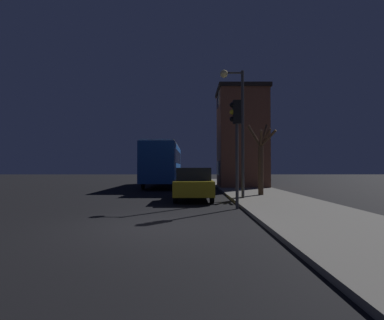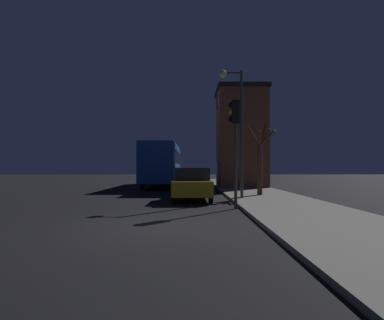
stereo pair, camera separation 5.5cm
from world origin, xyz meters
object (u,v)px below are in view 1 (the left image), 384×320
streetlamp (236,114)px  traffic_light (235,131)px  bare_tree (260,159)px  bus (162,162)px  car_mid_lane (194,178)px  car_near_lane (193,183)px

streetlamp → traffic_light: size_ratio=1.49×
streetlamp → bare_tree: bearing=45.4°
streetlamp → traffic_light: bearing=-99.1°
streetlamp → bus: streetlamp is taller
streetlamp → bus: 12.00m
streetlamp → car_mid_lane: 9.49m
car_near_lane → car_mid_lane: size_ratio=0.97×
car_near_lane → car_mid_lane: (0.12, 8.52, -0.07)m
car_near_lane → car_mid_lane: 8.52m
car_mid_lane → streetlamp: bearing=-77.1°
traffic_light → car_near_lane: size_ratio=0.99×
traffic_light → bus: bearing=106.5°
streetlamp → car_mid_lane: size_ratio=1.43×
traffic_light → bus: size_ratio=0.38×
traffic_light → car_mid_lane: 11.89m
car_near_lane → bare_tree: bearing=21.8°
car_near_lane → bus: bearing=103.0°
bus → car_mid_lane: 3.71m
bus → streetlamp: bearing=-67.2°
traffic_light → car_near_lane: 4.09m
streetlamp → traffic_light: streetlamp is taller
bus → car_near_lane: size_ratio=2.61×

